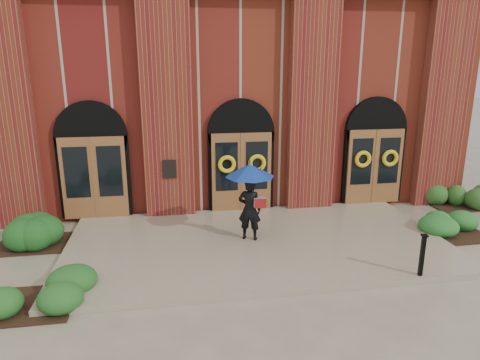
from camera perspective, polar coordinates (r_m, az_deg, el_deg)
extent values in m
plane|color=tan|center=(11.51, 2.46, -9.02)|extent=(90.00, 90.00, 0.00)
cube|color=tan|center=(11.61, 2.31, -8.38)|extent=(10.00, 5.30, 0.15)
cube|color=maroon|center=(19.32, -2.89, 11.64)|extent=(16.00, 12.00, 7.00)
cube|color=black|center=(13.10, -9.38, 1.47)|extent=(0.40, 0.05, 0.55)
cube|color=maroon|center=(13.82, -28.94, 8.30)|extent=(1.50, 0.45, 7.00)
cube|color=maroon|center=(13.04, -9.74, 9.65)|extent=(1.50, 0.45, 7.00)
cube|color=maroon|center=(13.77, 9.62, 9.95)|extent=(1.50, 0.45, 7.00)
cube|color=maroon|center=(15.80, 25.48, 9.37)|extent=(1.50, 0.45, 7.00)
cube|color=brown|center=(13.59, -18.86, 0.26)|extent=(1.90, 0.10, 2.50)
cylinder|color=black|center=(13.47, -19.22, 5.55)|extent=(2.10, 0.22, 2.10)
cube|color=brown|center=(13.56, 0.20, 1.07)|extent=(1.90, 0.10, 2.50)
cylinder|color=black|center=(13.45, 0.11, 6.39)|extent=(2.10, 0.22, 2.10)
cube|color=brown|center=(14.96, 17.47, 1.71)|extent=(1.90, 0.10, 2.50)
cylinder|color=black|center=(14.86, 17.61, 6.53)|extent=(2.10, 0.22, 2.10)
torus|color=yellow|center=(13.31, -1.75, 2.12)|extent=(0.57, 0.13, 0.57)
torus|color=yellow|center=(13.47, 2.31, 2.27)|extent=(0.57, 0.13, 0.57)
torus|color=yellow|center=(14.58, 16.08, 2.69)|extent=(0.57, 0.13, 0.57)
torus|color=yellow|center=(15.02, 19.40, 2.77)|extent=(0.57, 0.13, 0.57)
imported|color=black|center=(11.37, 1.29, -3.93)|extent=(0.72, 0.60, 1.68)
cone|color=navy|center=(11.07, 1.32, 1.29)|extent=(1.69, 1.69, 0.34)
cylinder|color=black|center=(11.15, 1.61, -1.01)|extent=(0.02, 0.02, 0.56)
cube|color=#A9ACAF|center=(11.22, 2.66, -3.01)|extent=(0.35, 0.26, 0.25)
cube|color=maroon|center=(11.14, 2.75, -3.15)|extent=(0.30, 0.14, 0.25)
cube|color=black|center=(10.42, 23.11, -9.30)|extent=(0.10, 0.10, 0.94)
cube|color=black|center=(10.23, 23.39, -6.81)|extent=(0.15, 0.15, 0.04)
ellipsoid|color=#194B19|center=(12.60, -22.70, -6.10)|extent=(3.06, 1.23, 0.79)
ellipsoid|color=#28531D|center=(16.68, 28.78, -1.91)|extent=(2.66, 1.06, 0.68)
ellipsoid|color=#20531C|center=(9.83, -26.19, -13.44)|extent=(1.51, 1.30, 0.54)
ellipsoid|color=#236223|center=(13.72, 26.84, -5.44)|extent=(1.51, 1.29, 0.53)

